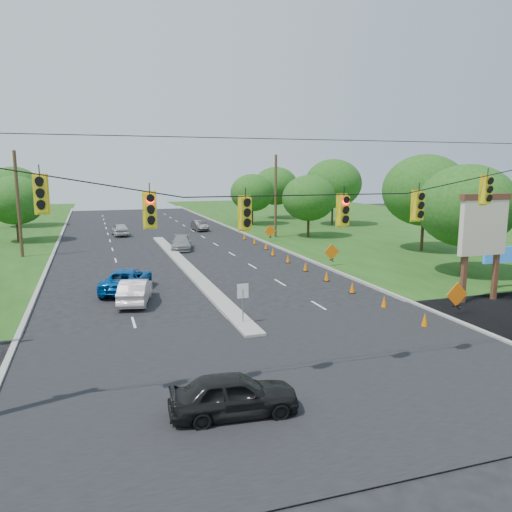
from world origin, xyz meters
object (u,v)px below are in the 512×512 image
object	(u,v)px
pylon_sign	(485,231)
white_sedan	(135,291)
blue_pickup	(127,280)
black_sedan	(234,395)

from	to	relation	value
pylon_sign	white_sedan	world-z (taller)	pylon_sign
pylon_sign	blue_pickup	bearing A→B (deg)	155.90
blue_pickup	pylon_sign	bearing A→B (deg)	172.48
black_sedan	white_sedan	world-z (taller)	white_sedan
pylon_sign	black_sedan	size ratio (longest dim) A/B	1.55
black_sedan	white_sedan	distance (m)	14.38
black_sedan	blue_pickup	distance (m)	17.38
pylon_sign	white_sedan	size ratio (longest dim) A/B	1.45
pylon_sign	white_sedan	bearing A→B (deg)	163.54
white_sedan	pylon_sign	bearing A→B (deg)	175.82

